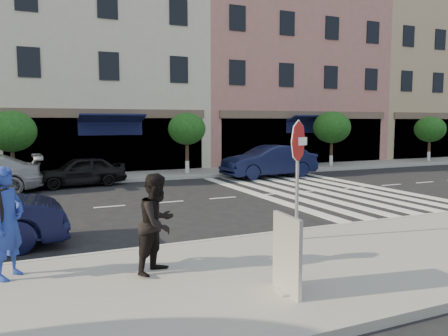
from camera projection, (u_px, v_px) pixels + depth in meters
ground at (214, 228)px, 11.26m from camera, size 120.00×120.00×0.00m
sidewalk_near at (294, 270)px, 7.84m from camera, size 60.00×4.50×0.15m
sidewalk_far at (128, 176)px, 21.25m from camera, size 60.00×3.00×0.15m
building_centre at (97, 75)px, 25.93m from camera, size 11.00×9.00×11.00m
building_east_mid at (272, 68)px, 30.66m from camera, size 13.00×9.00×13.00m
building_east_far at (405, 82)px, 35.74m from camera, size 12.00×9.00×12.00m
street_tree_wb at (11, 132)px, 18.82m from camera, size 2.10×2.10×3.06m
street_tree_c at (187, 129)px, 22.04m from camera, size 1.90×1.90×3.04m
street_tree_ea at (332, 128)px, 25.65m from camera, size 2.20×2.20×3.19m
street_tree_eb at (430, 129)px, 28.89m from camera, size 2.00×2.00×2.94m
stop_sign at (298, 153)px, 9.42m from camera, size 0.90×0.29×2.63m
photographer at (8, 223)px, 7.17m from camera, size 0.75×0.81×1.86m
walker at (158, 223)px, 7.45m from camera, size 1.06×1.03×1.72m
poster_board at (287, 255)px, 6.56m from camera, size 0.29×0.79×1.20m
car_far_mid at (80, 171)px, 18.51m from camera, size 3.87×1.91×1.27m
car_far_right at (269, 161)px, 21.56m from camera, size 4.84×1.86×1.57m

